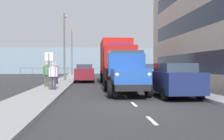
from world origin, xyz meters
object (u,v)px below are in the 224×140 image
pedestrian_couple_b (47,72)px  lamp_post_promenade (65,40)px  car_navy_kerbside_near (173,79)px  street_sign (49,64)px  car_maroon_oppositeside_0 (85,73)px  car_silver_kerbside_2 (134,73)px  truck_vintage_blue (126,73)px  pedestrian_in_dark_coat (53,74)px  pedestrian_couple_a (56,72)px  lorry_cargo_red (116,60)px  car_red_kerbside_3 (126,71)px  lamp_post_far (72,48)px  car_white_kerbside_1 (146,75)px

pedestrian_couple_b → lamp_post_promenade: size_ratio=0.25×
car_navy_kerbside_near → street_sign: 7.33m
pedestrian_couple_b → car_maroon_oppositeside_0: bearing=-110.1°
car_navy_kerbside_near → street_sign: street_sign is taller
car_silver_kerbside_2 → truck_vintage_blue: bearing=77.4°
car_silver_kerbside_2 → pedestrian_couple_b: pedestrian_couple_b is taller
car_silver_kerbside_2 → pedestrian_in_dark_coat: 10.75m
car_maroon_oppositeside_0 → pedestrian_couple_a: pedestrian_couple_a is taller
pedestrian_in_dark_coat → lorry_cargo_red: bearing=-124.5°
truck_vintage_blue → car_silver_kerbside_2: bearing=-102.6°
lorry_cargo_red → car_navy_kerbside_near: lorry_cargo_red is taller
car_navy_kerbside_near → car_maroon_oppositeside_0: bearing=-67.3°
truck_vintage_blue → pedestrian_couple_b: bearing=-37.3°
car_silver_kerbside_2 → pedestrian_couple_b: (7.24, 6.42, 0.23)m
car_red_kerbside_3 → lamp_post_promenade: 8.89m
car_silver_kerbside_2 → lorry_cargo_red: bearing=46.3°
car_maroon_oppositeside_0 → pedestrian_in_dark_coat: 8.96m
car_silver_kerbside_2 → street_sign: 10.85m
pedestrian_couple_a → lamp_post_promenade: lamp_post_promenade is taller
truck_vintage_blue → car_silver_kerbside_2: (-2.29, -10.20, -0.29)m
car_silver_kerbside_2 → lamp_post_far: (7.01, -12.30, 3.26)m
car_navy_kerbside_near → pedestrian_couple_b: bearing=-33.9°
car_maroon_oppositeside_0 → lamp_post_far: 12.71m
truck_vintage_blue → lamp_post_promenade: 12.15m
lamp_post_promenade → car_navy_kerbside_near: bearing=119.6°
car_white_kerbside_1 → lamp_post_far: (7.01, -17.45, 3.25)m
pedestrian_in_dark_coat → lamp_post_promenade: lamp_post_promenade is taller
car_red_kerbside_3 → car_navy_kerbside_near: bearing=90.0°
truck_vintage_blue → car_white_kerbside_1: truck_vintage_blue is taller
lorry_cargo_red → car_navy_kerbside_near: bearing=102.1°
car_silver_kerbside_2 → pedestrian_couple_a: size_ratio=2.40×
street_sign → pedestrian_couple_a: bearing=-86.9°
car_white_kerbside_1 → lamp_post_far: bearing=-68.1°
truck_vintage_blue → street_sign: bearing=-21.1°
car_white_kerbside_1 → pedestrian_in_dark_coat: bearing=28.1°
car_white_kerbside_1 → lamp_post_far: size_ratio=0.59×
car_maroon_oppositeside_0 → lamp_post_promenade: lamp_post_promenade is taller
car_white_kerbside_1 → lamp_post_promenade: lamp_post_promenade is taller
car_navy_kerbside_near → car_white_kerbside_1: same height
car_navy_kerbside_near → car_white_kerbside_1: size_ratio=1.07×
car_white_kerbside_1 → car_maroon_oppositeside_0: same height
car_maroon_oppositeside_0 → pedestrian_couple_b: bearing=69.9°
car_navy_kerbside_near → pedestrian_couple_a: (6.97, -7.22, 0.19)m
truck_vintage_blue → pedestrian_in_dark_coat: size_ratio=3.46×
car_maroon_oppositeside_0 → lamp_post_far: bearing=-79.7°
car_maroon_oppositeside_0 → lamp_post_far: lamp_post_far is taller
car_white_kerbside_1 → pedestrian_couple_a: pedestrian_couple_a is taller
car_maroon_oppositeside_0 → pedestrian_couple_a: (2.16, 4.28, 0.19)m
car_red_kerbside_3 → lamp_post_far: size_ratio=0.67×
lorry_cargo_red → pedestrian_couple_b: size_ratio=4.94×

